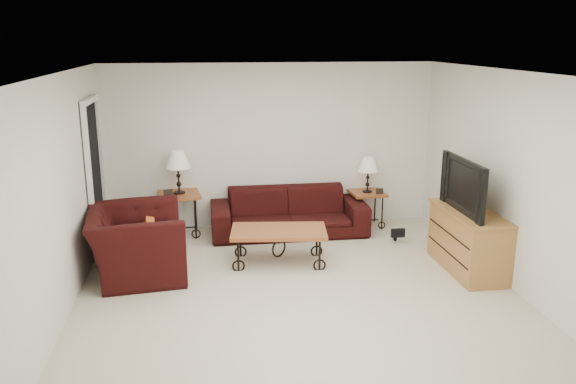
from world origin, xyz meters
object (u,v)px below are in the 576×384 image
(side_table_left, at_px, (180,214))
(backpack, at_px, (396,228))
(armchair, at_px, (137,243))
(side_table_right, at_px, (367,209))
(lamp_right, at_px, (368,175))
(sofa, at_px, (289,212))
(tv_stand, at_px, (468,241))
(television, at_px, (471,185))
(coffee_table, at_px, (279,246))
(lamp_left, at_px, (178,172))

(side_table_left, height_order, backpack, side_table_left)
(armchair, xyz_separation_m, backpack, (3.55, 0.71, -0.22))
(side_table_right, xyz_separation_m, armchair, (-3.33, -1.46, 0.14))
(side_table_left, bearing_deg, lamp_right, -0.00)
(sofa, height_order, backpack, sofa)
(side_table_left, relative_size, side_table_right, 1.16)
(side_table_right, relative_size, backpack, 1.40)
(side_table_right, height_order, lamp_right, lamp_right)
(side_table_right, bearing_deg, tv_stand, -67.92)
(armchair, relative_size, tv_stand, 0.99)
(television, bearing_deg, coffee_table, -103.91)
(side_table_left, distance_m, side_table_right, 2.85)
(coffee_table, bearing_deg, armchair, -175.84)
(sofa, relative_size, television, 1.99)
(sofa, relative_size, coffee_table, 1.89)
(lamp_right, distance_m, armchair, 3.66)
(television, height_order, backpack, television)
(side_table_left, xyz_separation_m, side_table_right, (2.85, -0.00, -0.04))
(side_table_left, xyz_separation_m, coffee_table, (1.30, -1.33, -0.09))
(side_table_right, height_order, coffee_table, side_table_right)
(side_table_left, height_order, lamp_left, lamp_left)
(side_table_right, distance_m, lamp_left, 2.93)
(tv_stand, height_order, backpack, tv_stand)
(lamp_left, bearing_deg, backpack, -13.73)
(side_table_left, bearing_deg, armchair, -108.11)
(sofa, height_order, armchair, armchair)
(side_table_right, distance_m, tv_stand, 2.06)
(backpack, bearing_deg, coffee_table, -149.63)
(coffee_table, bearing_deg, backpack, 18.18)
(tv_stand, distance_m, television, 0.72)
(backpack, bearing_deg, side_table_right, 118.64)
(side_table_left, height_order, lamp_right, lamp_right)
(side_table_left, distance_m, backpack, 3.17)
(armchair, height_order, backpack, armchair)
(lamp_left, relative_size, armchair, 0.50)
(lamp_left, relative_size, television, 0.55)
(lamp_left, bearing_deg, lamp_right, -0.00)
(sofa, distance_m, coffee_table, 1.20)
(armchair, height_order, tv_stand, armchair)
(coffee_table, xyz_separation_m, backpack, (1.78, 0.58, -0.03))
(armchair, bearing_deg, television, -102.55)
(side_table_left, bearing_deg, sofa, -6.41)
(armchair, bearing_deg, coffee_table, -92.22)
(armchair, distance_m, television, 4.17)
(lamp_right, relative_size, tv_stand, 0.43)
(sofa, height_order, lamp_right, lamp_right)
(side_table_left, bearing_deg, side_table_right, -0.00)
(lamp_left, height_order, backpack, lamp_left)
(sofa, bearing_deg, television, -40.71)
(sofa, distance_m, armchair, 2.45)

